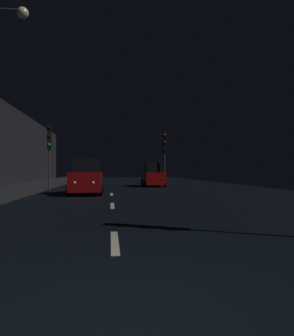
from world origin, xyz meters
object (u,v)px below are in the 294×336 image
at_px(traffic_light_far_left, 49,142).
at_px(traffic_light_far_right, 165,147).
at_px(car_approaching_headlights, 87,178).
at_px(car_parked_right_far, 153,176).

distance_m(traffic_light_far_left, traffic_light_far_right, 9.72).
distance_m(traffic_light_far_right, car_approaching_headlights, 10.18).
xyz_separation_m(car_approaching_headlights, car_parked_right_far, (5.36, 9.12, -0.05)).
xyz_separation_m(traffic_light_far_right, car_parked_right_far, (-0.79, 1.41, -2.58)).
bearing_deg(car_approaching_headlights, traffic_light_far_right, 141.41).
bearing_deg(traffic_light_far_left, traffic_light_far_right, 98.79).
bearing_deg(car_parked_right_far, traffic_light_far_right, -150.62).
relative_size(traffic_light_far_right, car_parked_right_far, 1.17).
relative_size(traffic_light_far_left, car_parked_right_far, 1.20).
bearing_deg(traffic_light_far_right, car_approaching_headlights, -24.58).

